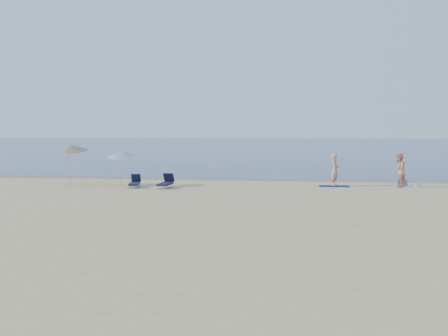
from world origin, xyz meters
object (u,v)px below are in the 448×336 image
at_px(person_left, 335,170).
at_px(blue_cooler, 403,183).
at_px(umbrella_near, 122,154).
at_px(person_right, 399,170).

bearing_deg(person_left, blue_cooler, -63.52).
height_order(blue_cooler, umbrella_near, umbrella_near).
bearing_deg(blue_cooler, umbrella_near, -157.73).
height_order(person_left, person_right, person_right).
height_order(person_left, umbrella_near, umbrella_near).
distance_m(person_left, person_right, 3.56).
bearing_deg(person_right, person_left, -67.84).
relative_size(person_left, person_right, 0.99).
distance_m(person_right, blue_cooler, 1.33).
bearing_deg(blue_cooler, person_left, -155.60).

